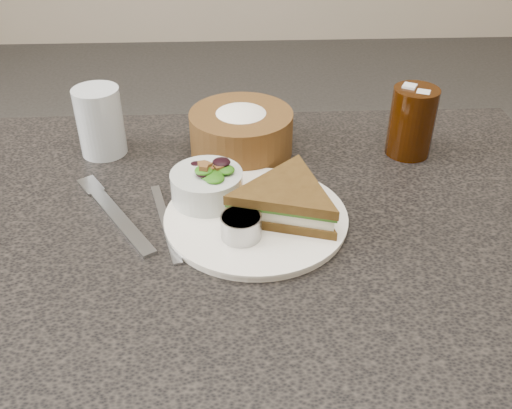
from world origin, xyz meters
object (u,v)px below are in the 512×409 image
object	(u,v)px
salad_bowl	(207,181)
dining_table	(259,383)
sandwich	(286,201)
cola_glass	(412,119)
bread_basket	(241,126)
water_glass	(100,122)
dinner_plate	(256,218)
dressing_ramekin	(241,227)

from	to	relation	value
salad_bowl	dining_table	bearing A→B (deg)	-25.86
sandwich	cola_glass	world-z (taller)	cola_glass
bread_basket	water_glass	world-z (taller)	water_glass
dinner_plate	dressing_ramekin	bearing A→B (deg)	-114.69
dining_table	water_glass	world-z (taller)	water_glass
salad_bowl	bread_basket	size ratio (longest dim) A/B	0.61
bread_basket	cola_glass	world-z (taller)	cola_glass
sandwich	cola_glass	distance (m)	0.30
dinner_plate	bread_basket	world-z (taller)	bread_basket
sandwich	dressing_ramekin	size ratio (longest dim) A/B	3.27
sandwich	salad_bowl	bearing A→B (deg)	174.22
salad_bowl	bread_basket	bearing A→B (deg)	71.34
dressing_ramekin	salad_bowl	bearing A→B (deg)	117.03
dining_table	water_glass	bearing A→B (deg)	141.41
bread_basket	cola_glass	xyz separation A→B (m)	(0.29, -0.02, 0.02)
salad_bowl	water_glass	bearing A→B (deg)	137.15
dinner_plate	cola_glass	distance (m)	0.34
dining_table	sandwich	distance (m)	0.41
dining_table	dinner_plate	size ratio (longest dim) A/B	3.86
bread_basket	cola_glass	distance (m)	0.29
dinner_plate	cola_glass	xyz separation A→B (m)	(0.27, 0.19, 0.06)
salad_bowl	dressing_ramekin	xyz separation A→B (m)	(0.05, -0.09, -0.01)
dining_table	dressing_ramekin	world-z (taller)	dressing_ramekin
dinner_plate	dining_table	bearing A→B (deg)	60.80
dining_table	bread_basket	xyz separation A→B (m)	(-0.02, 0.20, 0.42)
water_glass	salad_bowl	bearing A→B (deg)	-42.85
cola_glass	dining_table	bearing A→B (deg)	-145.72
dinner_plate	water_glass	size ratio (longest dim) A/B	2.22
dressing_ramekin	bread_basket	bearing A→B (deg)	88.59
salad_bowl	dinner_plate	bearing A→B (deg)	-33.30
dining_table	dressing_ramekin	xyz separation A→B (m)	(-0.03, -0.06, 0.40)
sandwich	salad_bowl	world-z (taller)	salad_bowl
dining_table	water_glass	size ratio (longest dim) A/B	8.57
dressing_ramekin	bread_basket	distance (m)	0.26
dining_table	salad_bowl	bearing A→B (deg)	154.14
dinner_plate	salad_bowl	size ratio (longest dim) A/B	2.44
sandwich	salad_bowl	distance (m)	0.12
salad_bowl	dressing_ramekin	distance (m)	0.11
sandwich	water_glass	world-z (taller)	water_glass
sandwich	dressing_ramekin	xyz separation A→B (m)	(-0.07, -0.05, -0.01)
dinner_plate	sandwich	size ratio (longest dim) A/B	1.42
sandwich	bread_basket	bearing A→B (deg)	122.25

